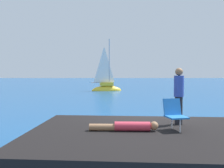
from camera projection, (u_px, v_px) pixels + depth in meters
The scene contains 8 objects.
ground_plane at pixel (147, 134), 9.66m from camera, with size 160.00×160.00×0.00m, color navy.
shore_ledge at pixel (142, 146), 6.71m from camera, with size 5.73×4.59×0.76m, color black.
boulder_seaward at pixel (133, 136), 9.37m from camera, with size 0.94×0.75×0.52m, color black.
boulder_inland at pixel (65, 139), 8.87m from camera, with size 0.87×0.70×0.48m, color black.
sailboat_near at pixel (107, 88), 30.86m from camera, with size 3.65×1.79×6.65m.
person_sunbather at pixel (128, 127), 6.73m from camera, with size 1.76×0.27×0.25m.
person_standing at pixel (180, 94), 7.54m from camera, with size 0.28×0.28×1.62m.
beach_chair at pixel (175, 113), 6.88m from camera, with size 0.60×0.69×0.80m.
Camera 1 is at (-1.25, -9.57, 2.28)m, focal length 42.39 mm.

